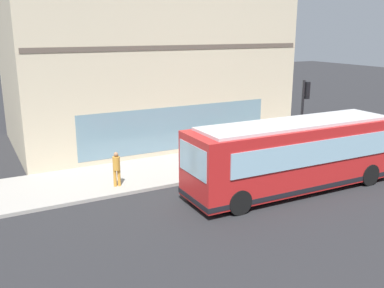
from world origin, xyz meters
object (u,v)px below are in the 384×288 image
at_px(traffic_light_near_corner, 304,104).
at_px(newspaper_vending_box, 270,147).
at_px(fire_hydrant, 246,141).
at_px(pedestrian_walking_along_curb, 217,152).
at_px(city_bus_nearside, 295,156).
at_px(pedestrian_near_hydrant, 330,130).
at_px(pedestrian_near_building_entrance, 323,135).
at_px(pedestrian_by_light_pole, 117,167).

distance_m(traffic_light_near_corner, newspaper_vending_box, 2.97).
height_order(fire_hydrant, pedestrian_walking_along_curb, pedestrian_walking_along_curb).
relative_size(fire_hydrant, pedestrian_walking_along_curb, 0.48).
distance_m(city_bus_nearside, newspaper_vending_box, 4.95).
distance_m(pedestrian_near_hydrant, pedestrian_near_building_entrance, 1.36).
bearing_deg(city_bus_nearside, pedestrian_near_hydrant, -57.18).
xyz_separation_m(city_bus_nearside, fire_hydrant, (6.46, -1.98, -1.04)).
distance_m(fire_hydrant, pedestrian_near_building_entrance, 4.37).
bearing_deg(pedestrian_by_light_pole, pedestrian_near_building_entrance, -91.47).
distance_m(traffic_light_near_corner, pedestrian_walking_along_curb, 5.66).
height_order(fire_hydrant, pedestrian_by_light_pole, pedestrian_by_light_pole).
bearing_deg(fire_hydrant, city_bus_nearside, 162.93).
distance_m(traffic_light_near_corner, pedestrian_near_building_entrance, 2.38).
relative_size(pedestrian_near_hydrant, newspaper_vending_box, 2.01).
bearing_deg(pedestrian_by_light_pole, newspaper_vending_box, -85.50).
bearing_deg(traffic_light_near_corner, pedestrian_by_light_pole, 88.87).
bearing_deg(newspaper_vending_box, pedestrian_walking_along_curb, 100.47).
bearing_deg(pedestrian_by_light_pole, pedestrian_walking_along_curb, -90.06).
height_order(traffic_light_near_corner, newspaper_vending_box, traffic_light_near_corner).
distance_m(traffic_light_near_corner, pedestrian_by_light_pole, 10.62).
relative_size(pedestrian_walking_along_curb, pedestrian_by_light_pole, 0.99).
distance_m(pedestrian_near_building_entrance, newspaper_vending_box, 3.08).
height_order(traffic_light_near_corner, fire_hydrant, traffic_light_near_corner).
bearing_deg(pedestrian_walking_along_curb, city_bus_nearside, -154.77).
xyz_separation_m(pedestrian_near_hydrant, pedestrian_near_building_entrance, (-0.65, 1.20, -0.05)).
bearing_deg(newspaper_vending_box, pedestrian_by_light_pole, 94.50).
bearing_deg(pedestrian_near_hydrant, pedestrian_by_light_pole, 91.50).
relative_size(pedestrian_walking_along_curb, newspaper_vending_box, 1.71).
relative_size(traffic_light_near_corner, pedestrian_by_light_pole, 2.66).
relative_size(city_bus_nearside, traffic_light_near_corner, 2.43).
bearing_deg(fire_hydrant, pedestrian_near_building_entrance, -135.79).
distance_m(pedestrian_walking_along_curb, pedestrian_by_light_pole, 5.14).
bearing_deg(traffic_light_near_corner, newspaper_vending_box, 57.31).
relative_size(pedestrian_by_light_pole, newspaper_vending_box, 1.73).
bearing_deg(pedestrian_near_building_entrance, city_bus_nearside, 123.85).
height_order(city_bus_nearside, traffic_light_near_corner, traffic_light_near_corner).
distance_m(fire_hydrant, pedestrian_near_hydrant, 4.93).
relative_size(pedestrian_near_hydrant, pedestrian_by_light_pole, 1.16).
height_order(traffic_light_near_corner, pedestrian_walking_along_curb, traffic_light_near_corner).
bearing_deg(pedestrian_near_hydrant, pedestrian_walking_along_curb, 92.51).
bearing_deg(pedestrian_by_light_pole, pedestrian_near_hydrant, -88.50).
bearing_deg(pedestrian_near_building_entrance, pedestrian_walking_along_curb, 87.45).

